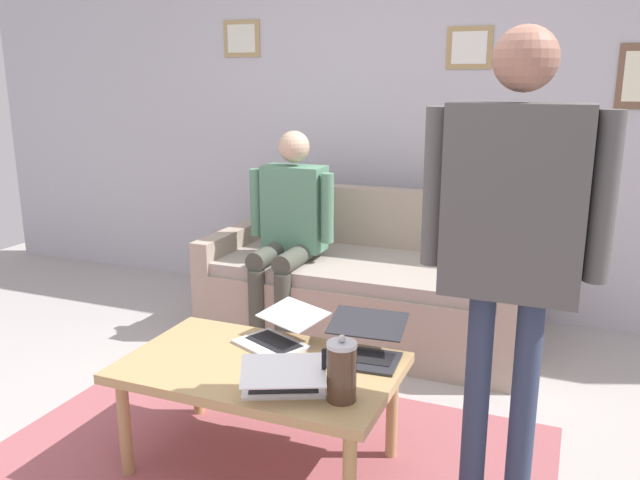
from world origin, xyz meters
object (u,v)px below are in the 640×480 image
at_px(french_press, 342,371).
at_px(person_standing, 513,226).
at_px(laptop_center, 284,381).
at_px(couch, 367,288).
at_px(laptop_right, 279,334).
at_px(laptop_left, 362,346).
at_px(person_seated, 289,224).
at_px(coffee_table, 260,374).

bearing_deg(french_press, person_standing, -164.27).
bearing_deg(laptop_center, french_press, -175.78).
xyz_separation_m(couch, person_standing, (-0.99, 1.55, 0.81)).
xyz_separation_m(laptop_center, laptop_right, (0.21, -0.39, 0.00)).
distance_m(laptop_left, french_press, 0.39).
distance_m(laptop_right, french_press, 0.58).
bearing_deg(french_press, laptop_center, 4.22).
distance_m(person_standing, person_seated, 1.98).
xyz_separation_m(couch, french_press, (-0.46, 1.70, 0.27)).
relative_size(laptop_left, laptop_right, 0.88).
bearing_deg(coffee_table, laptop_left, -147.99).
bearing_deg(person_seated, person_standing, 137.14).
distance_m(couch, french_press, 1.78).
bearing_deg(laptop_right, laptop_center, 118.13).
xyz_separation_m(french_press, person_standing, (-0.53, -0.15, 0.54)).
relative_size(laptop_right, person_seated, 0.33).
relative_size(laptop_left, french_press, 1.48).
relative_size(coffee_table, laptop_center, 2.85).
relative_size(laptop_center, french_press, 1.56).
bearing_deg(person_standing, person_seated, -42.86).
bearing_deg(couch, laptop_center, 97.82).
bearing_deg(laptop_left, person_standing, 158.19).
distance_m(laptop_center, laptop_right, 0.44).
height_order(coffee_table, laptop_left, laptop_left).
height_order(couch, laptop_left, couch).
height_order(laptop_right, person_seated, person_seated).
bearing_deg(laptop_left, laptop_center, 66.94).
relative_size(coffee_table, french_press, 4.43).
xyz_separation_m(laptop_left, person_standing, (-0.58, 0.23, 0.61)).
relative_size(laptop_right, person_standing, 0.24).
bearing_deg(french_press, laptop_right, -41.09).
relative_size(couch, coffee_table, 1.75).
bearing_deg(laptop_right, couch, -88.88).
xyz_separation_m(french_press, person_seated, (0.89, -1.47, 0.15)).
bearing_deg(couch, french_press, 105.04).
bearing_deg(person_standing, laptop_left, -21.81).
xyz_separation_m(laptop_left, person_seated, (0.84, -1.09, 0.22)).
relative_size(laptop_left, laptop_center, 0.95).
bearing_deg(laptop_right, french_press, 138.91).
bearing_deg(laptop_left, couch, -72.83).
height_order(laptop_center, laptop_right, laptop_right).
relative_size(couch, laptop_center, 4.98).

